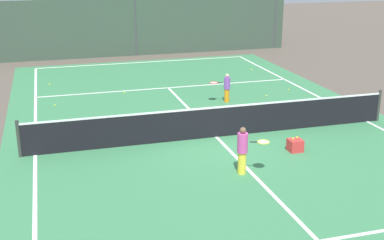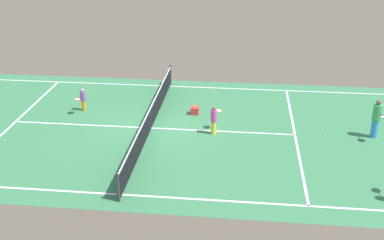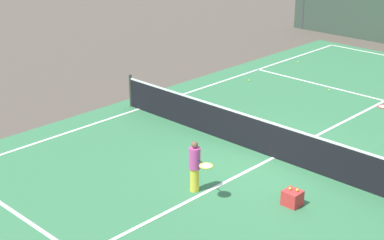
% 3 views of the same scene
% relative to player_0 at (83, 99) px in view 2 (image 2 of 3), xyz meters
% --- Properties ---
extents(ground_plane, '(80.00, 80.00, 0.00)m').
position_rel_player_0_xyz_m(ground_plane, '(-1.64, -3.66, -0.59)').
color(ground_plane, brown).
extents(court_surface, '(13.00, 25.00, 0.01)m').
position_rel_player_0_xyz_m(court_surface, '(-1.64, -3.66, -0.59)').
color(court_surface, '#387A4C').
rests_on(court_surface, ground_plane).
extents(tennis_net, '(11.90, 0.10, 1.10)m').
position_rel_player_0_xyz_m(tennis_net, '(-1.64, -3.66, -0.08)').
color(tennis_net, '#333833').
rests_on(tennis_net, ground_plane).
extents(player_0, '(0.83, 0.43, 1.13)m').
position_rel_player_0_xyz_m(player_0, '(0.00, 0.00, 0.00)').
color(player_0, orange).
rests_on(player_0, ground_plane).
extents(player_2, '(0.95, 0.49, 1.74)m').
position_rel_player_0_xyz_m(player_2, '(-1.49, -13.42, 0.30)').
color(player_2, '#388CD8').
rests_on(player_2, ground_plane).
extents(player_3, '(0.86, 0.50, 1.29)m').
position_rel_player_0_xyz_m(player_3, '(-1.88, -6.50, 0.08)').
color(player_3, yellow).
rests_on(player_3, ground_plane).
extents(ball_crate, '(0.40, 0.38, 0.43)m').
position_rel_player_0_xyz_m(ball_crate, '(0.19, -5.44, -0.41)').
color(ball_crate, red).
rests_on(ball_crate, ground_plane).
extents(tennis_ball_0, '(0.07, 0.07, 0.07)m').
position_rel_player_0_xyz_m(tennis_ball_0, '(-3.61, 2.34, -0.56)').
color(tennis_ball_0, '#CCE533').
rests_on(tennis_ball_0, ground_plane).
extents(tennis_ball_1, '(0.07, 0.07, 0.07)m').
position_rel_player_0_xyz_m(tennis_ball_1, '(-1.38, -11.33, -0.56)').
color(tennis_ball_1, '#CCE533').
rests_on(tennis_ball_1, ground_plane).
extents(tennis_ball_2, '(0.07, 0.07, 0.07)m').
position_rel_player_0_xyz_m(tennis_ball_2, '(3.15, 4.97, -0.56)').
color(tennis_ball_2, '#CCE533').
rests_on(tennis_ball_2, ground_plane).
extents(tennis_ball_3, '(0.07, 0.07, 0.07)m').
position_rel_player_0_xyz_m(tennis_ball_3, '(1.85, 0.26, -0.56)').
color(tennis_ball_3, '#CCE533').
rests_on(tennis_ball_3, ground_plane).
extents(tennis_ball_5, '(0.07, 0.07, 0.07)m').
position_rel_player_0_xyz_m(tennis_ball_5, '(3.14, 0.87, -0.56)').
color(tennis_ball_5, '#CCE533').
rests_on(tennis_ball_5, ground_plane).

